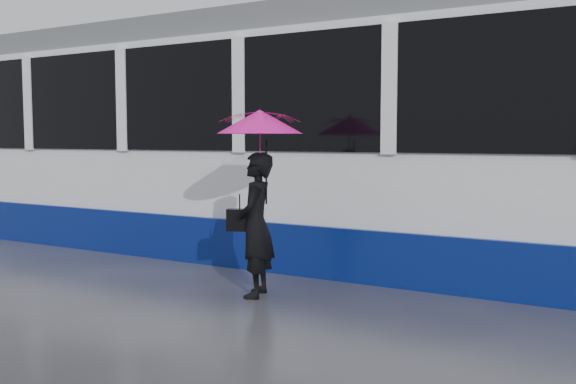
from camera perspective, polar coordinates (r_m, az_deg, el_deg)
The scene contains 6 objects.
ground at distance 6.36m, azimuth 1.82°, elevation -10.31°, with size 90.00×90.00×0.00m, color #2B2B30.
rails at distance 8.58m, azimuth 9.89°, elevation -6.35°, with size 34.00×1.51×0.02m.
tram at distance 9.98m, azimuth -7.41°, elevation 4.64°, with size 26.00×2.56×3.35m.
woman at distance 6.70m, azimuth -2.86°, elevation -2.94°, with size 0.55×0.36×1.51m, color black.
umbrella at distance 6.61m, azimuth -2.53°, elevation 4.78°, with size 1.14×1.14×1.02m.
handbag at distance 6.83m, azimuth -4.31°, elevation -2.49°, with size 0.29×0.20×0.41m.
Camera 1 is at (2.93, -5.39, 1.65)m, focal length 40.00 mm.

